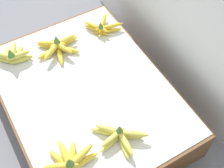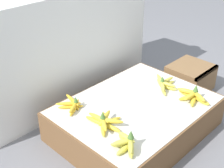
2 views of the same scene
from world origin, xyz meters
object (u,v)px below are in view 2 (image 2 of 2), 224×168
Objects in this scene: banana_bunch_front_left at (126,143)px; banana_bunch_middle_midright at (164,84)px; banana_bunch_middle_left at (104,121)px; banana_bunch_back_left at (73,104)px; wooden_crate at (190,77)px; banana_bunch_front_midright at (193,96)px.

banana_bunch_middle_midright is (0.66, 0.23, -0.00)m from banana_bunch_front_left.
banana_bunch_back_left is at bearing 92.72° from banana_bunch_middle_left.
banana_bunch_middle_left is 0.60m from banana_bunch_middle_midright.
wooden_crate is 0.47m from banana_bunch_middle_midright.
wooden_crate is at bearing 3.22° from banana_bunch_middle_left.
wooden_crate is 0.55m from banana_bunch_front_midright.
banana_bunch_front_midright is 0.23m from banana_bunch_middle_midright.
banana_bunch_middle_left is at bearing -176.78° from wooden_crate.
banana_bunch_back_left is at bearing 156.83° from banana_bunch_middle_midright.
banana_bunch_middle_midright is at bearing 0.92° from banana_bunch_middle_left.
banana_bunch_middle_left is at bearing 75.93° from banana_bunch_front_left.
banana_bunch_middle_left is (-0.59, 0.22, -0.00)m from banana_bunch_front_midright.
banana_bunch_front_left is 0.50m from banana_bunch_back_left.
banana_bunch_back_left is (-0.01, 0.27, -0.00)m from banana_bunch_middle_left.
wooden_crate is 1.50× the size of banana_bunch_middle_midright.
banana_bunch_middle_left is at bearing -87.28° from banana_bunch_back_left.
banana_bunch_middle_left is (-1.04, -0.06, 0.14)m from wooden_crate.
wooden_crate is at bearing 14.39° from banana_bunch_front_left.
banana_bunch_front_midright is at bearing -148.16° from wooden_crate.
wooden_crate is 1.35× the size of banana_bunch_front_midright.
banana_bunch_middle_midright is 1.14× the size of banana_bunch_back_left.
wooden_crate is 1.15m from banana_bunch_front_left.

